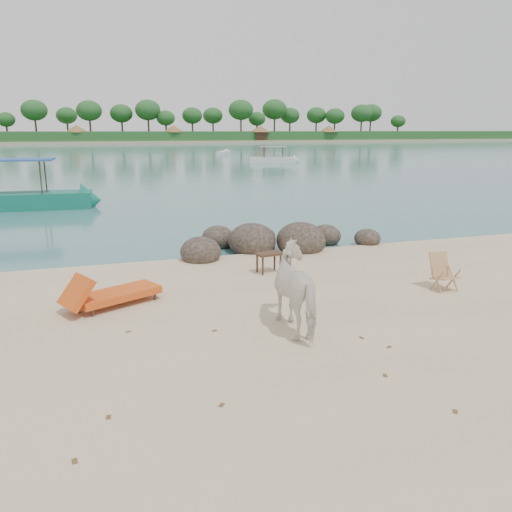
{
  "coord_description": "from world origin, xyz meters",
  "views": [
    {
      "loc": [
        -3.4,
        -7.35,
        3.48
      ],
      "look_at": [
        -0.44,
        2.0,
        1.0
      ],
      "focal_mm": 35.0,
      "sensor_mm": 36.0,
      "label": 1
    }
  ],
  "objects_px": {
    "boat_near": "(10,168)",
    "cow": "(302,290)",
    "side_table": "(269,264)",
    "deck_chair": "(446,274)",
    "boulders": "(270,242)",
    "lounge_chair": "(117,291)"
  },
  "relations": [
    {
      "from": "boat_near",
      "to": "cow",
      "type": "bearing_deg",
      "value": -65.06
    },
    {
      "from": "side_table",
      "to": "deck_chair",
      "type": "xyz_separation_m",
      "value": [
        3.26,
        -2.52,
        0.16
      ]
    },
    {
      "from": "boulders",
      "to": "lounge_chair",
      "type": "height_order",
      "value": "boulders"
    },
    {
      "from": "side_table",
      "to": "lounge_chair",
      "type": "distance_m",
      "value": 3.92
    },
    {
      "from": "side_table",
      "to": "deck_chair",
      "type": "relative_size",
      "value": 0.76
    },
    {
      "from": "boat_near",
      "to": "boulders",
      "type": "bearing_deg",
      "value": -49.76
    },
    {
      "from": "cow",
      "to": "side_table",
      "type": "bearing_deg",
      "value": -102.6
    },
    {
      "from": "boulders",
      "to": "deck_chair",
      "type": "relative_size",
      "value": 7.81
    },
    {
      "from": "boulders",
      "to": "cow",
      "type": "height_order",
      "value": "cow"
    },
    {
      "from": "boat_near",
      "to": "lounge_chair",
      "type": "bearing_deg",
      "value": -72.38
    },
    {
      "from": "boat_near",
      "to": "side_table",
      "type": "bearing_deg",
      "value": -57.87
    },
    {
      "from": "boulders",
      "to": "deck_chair",
      "type": "distance_m",
      "value": 5.53
    },
    {
      "from": "deck_chair",
      "to": "boat_near",
      "type": "relative_size",
      "value": 0.11
    },
    {
      "from": "side_table",
      "to": "deck_chair",
      "type": "height_order",
      "value": "deck_chair"
    },
    {
      "from": "side_table",
      "to": "boulders",
      "type": "bearing_deg",
      "value": 60.52
    },
    {
      "from": "side_table",
      "to": "deck_chair",
      "type": "distance_m",
      "value": 4.12
    },
    {
      "from": "boulders",
      "to": "lounge_chair",
      "type": "relative_size",
      "value": 3.0
    },
    {
      "from": "cow",
      "to": "boat_near",
      "type": "relative_size",
      "value": 0.23
    },
    {
      "from": "cow",
      "to": "lounge_chair",
      "type": "height_order",
      "value": "cow"
    },
    {
      "from": "cow",
      "to": "boat_near",
      "type": "xyz_separation_m",
      "value": [
        -7.0,
        17.21,
        1.09
      ]
    },
    {
      "from": "boulders",
      "to": "cow",
      "type": "bearing_deg",
      "value": -103.99
    },
    {
      "from": "lounge_chair",
      "to": "boat_near",
      "type": "distance_m",
      "value": 15.48
    }
  ]
}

